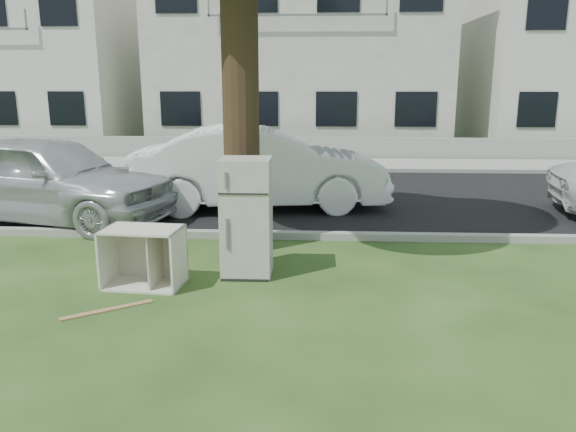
# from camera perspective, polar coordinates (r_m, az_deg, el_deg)

# --- Properties ---
(ground) EXTENTS (120.00, 120.00, 0.00)m
(ground) POSITION_cam_1_polar(r_m,az_deg,el_deg) (7.01, -3.17, -7.77)
(ground) COLOR #223F16
(road) EXTENTS (120.00, 7.00, 0.01)m
(road) POSITION_cam_1_polar(r_m,az_deg,el_deg) (12.76, -0.33, 2.06)
(road) COLOR black
(road) RESTS_ON ground
(kerb_near) EXTENTS (120.00, 0.18, 0.12)m
(kerb_near) POSITION_cam_1_polar(r_m,az_deg,el_deg) (9.32, -1.58, -2.30)
(kerb_near) COLOR gray
(kerb_near) RESTS_ON ground
(kerb_far) EXTENTS (120.00, 0.18, 0.12)m
(kerb_far) POSITION_cam_1_polar(r_m,az_deg,el_deg) (16.26, 0.39, 4.53)
(kerb_far) COLOR gray
(kerb_far) RESTS_ON ground
(sidewalk) EXTENTS (120.00, 2.80, 0.01)m
(sidewalk) POSITION_cam_1_polar(r_m,az_deg,el_deg) (17.69, 0.60, 5.28)
(sidewalk) COLOR gray
(sidewalk) RESTS_ON ground
(low_wall) EXTENTS (120.00, 0.15, 0.70)m
(low_wall) POSITION_cam_1_polar(r_m,az_deg,el_deg) (19.23, 0.81, 6.98)
(low_wall) COLOR gray
(low_wall) RESTS_ON ground
(townhouse_left) EXTENTS (10.20, 8.16, 7.04)m
(townhouse_left) POSITION_cam_1_polar(r_m,az_deg,el_deg) (27.17, -25.80, 14.30)
(townhouse_left) COLOR silver
(townhouse_left) RESTS_ON ground
(townhouse_center) EXTENTS (11.22, 8.16, 7.44)m
(townhouse_center) POSITION_cam_1_polar(r_m,az_deg,el_deg) (24.03, 1.30, 16.34)
(townhouse_center) COLOR silver
(townhouse_center) RESTS_ON ground
(fridge) EXTENTS (0.65, 0.61, 1.58)m
(fridge) POSITION_cam_1_polar(r_m,az_deg,el_deg) (7.44, -4.23, -0.15)
(fridge) COLOR beige
(fridge) RESTS_ON ground
(cabinet) EXTENTS (1.02, 0.68, 0.75)m
(cabinet) POSITION_cam_1_polar(r_m,az_deg,el_deg) (7.34, -14.47, -4.06)
(cabinet) COLOR beige
(cabinet) RESTS_ON ground
(plank_a) EXTENTS (0.91, 0.66, 0.02)m
(plank_a) POSITION_cam_1_polar(r_m,az_deg,el_deg) (6.78, -17.86, -9.08)
(plank_a) COLOR #A17A4E
(plank_a) RESTS_ON ground
(plank_b) EXTENTS (0.64, 0.66, 0.02)m
(plank_b) POSITION_cam_1_polar(r_m,az_deg,el_deg) (8.17, -13.74, -4.92)
(plank_b) COLOR #9F7353
(plank_b) RESTS_ON ground
(plank_c) EXTENTS (0.35, 0.89, 0.02)m
(plank_c) POSITION_cam_1_polar(r_m,az_deg,el_deg) (8.43, -13.20, -4.31)
(plank_c) COLOR tan
(plank_c) RESTS_ON ground
(car_center) EXTENTS (5.27, 2.39, 1.68)m
(car_center) POSITION_cam_1_polar(r_m,az_deg,el_deg) (11.42, -2.82, 4.93)
(car_center) COLOR white
(car_center) RESTS_ON ground
(car_left) EXTENTS (5.08, 2.99, 1.62)m
(car_left) POSITION_cam_1_polar(r_m,az_deg,el_deg) (11.22, -23.32, 3.54)
(car_left) COLOR #B6B9BE
(car_left) RESTS_ON ground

